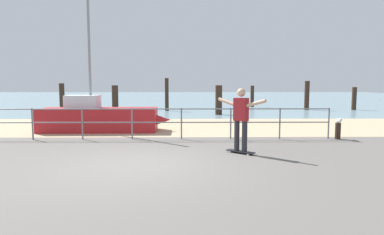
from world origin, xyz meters
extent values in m
cube|color=#605B56|center=(0.00, -1.00, 0.00)|extent=(24.00, 10.00, 0.04)
cube|color=tan|center=(0.00, 7.00, 0.00)|extent=(24.00, 6.00, 0.04)
cube|color=#75939E|center=(0.00, 35.00, 0.00)|extent=(72.00, 50.00, 0.04)
cylinder|color=slate|center=(-3.93, 3.60, 0.53)|extent=(0.05, 0.05, 1.05)
cylinder|color=slate|center=(-2.31, 3.60, 0.53)|extent=(0.05, 0.05, 1.05)
cylinder|color=slate|center=(-0.68, 3.60, 0.53)|extent=(0.05, 0.05, 1.05)
cylinder|color=slate|center=(0.94, 3.60, 0.53)|extent=(0.05, 0.05, 1.05)
cylinder|color=slate|center=(2.57, 3.60, 0.53)|extent=(0.05, 0.05, 1.05)
cylinder|color=slate|center=(4.19, 3.60, 0.53)|extent=(0.05, 0.05, 1.05)
cylinder|color=slate|center=(5.82, 3.60, 0.53)|extent=(0.05, 0.05, 1.05)
cylinder|color=slate|center=(-0.68, 3.60, 1.02)|extent=(13.00, 0.04, 0.04)
cylinder|color=slate|center=(-0.68, 3.60, 0.58)|extent=(13.00, 0.04, 0.04)
cube|color=#B21E23|center=(-2.25, 5.56, 0.45)|extent=(4.42, 1.46, 0.90)
cone|color=#B21E23|center=(-0.06, 5.59, 0.45)|extent=(1.11, 0.78, 0.77)
cylinder|color=gray|center=(-2.55, 5.56, 3.11)|extent=(0.10, 0.10, 4.42)
cube|color=silver|center=(-2.85, 5.55, 1.15)|extent=(1.21, 0.92, 0.50)
cube|color=black|center=(2.54, 1.28, 0.07)|extent=(0.73, 0.68, 0.02)
cylinder|color=silver|center=(2.80, 1.15, 0.03)|extent=(0.06, 0.06, 0.06)
cylinder|color=silver|center=(2.69, 1.03, 0.03)|extent=(0.06, 0.06, 0.06)
cylinder|color=silver|center=(2.38, 1.52, 0.03)|extent=(0.06, 0.06, 0.06)
cylinder|color=silver|center=(2.28, 1.40, 0.03)|extent=(0.06, 0.06, 0.06)
cylinder|color=#26262B|center=(2.63, 1.20, 0.48)|extent=(0.14, 0.14, 0.80)
cylinder|color=#26262B|center=(2.45, 1.36, 0.48)|extent=(0.14, 0.14, 0.80)
cube|color=maroon|center=(2.54, 1.28, 1.18)|extent=(0.40, 0.39, 0.60)
sphere|color=tan|center=(2.54, 1.28, 1.62)|extent=(0.22, 0.22, 0.22)
cylinder|color=tan|center=(2.87, 0.98, 1.36)|extent=(0.47, 0.44, 0.23)
cylinder|color=tan|center=(2.20, 1.57, 1.36)|extent=(0.47, 0.44, 0.23)
cylinder|color=#332319|center=(6.11, 3.55, 0.28)|extent=(0.18, 0.18, 0.56)
ellipsoid|color=white|center=(6.11, 3.55, 0.63)|extent=(0.15, 0.32, 0.14)
sphere|color=white|center=(6.11, 3.36, 0.69)|extent=(0.09, 0.09, 0.09)
cone|color=gold|center=(6.11, 3.31, 0.69)|extent=(0.02, 0.05, 0.02)
cube|color=slate|center=(6.11, 3.71, 0.64)|extent=(0.08, 0.12, 0.02)
cylinder|color=#332319|center=(-6.59, 13.73, 0.92)|extent=(0.31, 0.31, 1.84)
cylinder|color=#332319|center=(-3.41, 14.11, 0.85)|extent=(0.40, 0.40, 1.71)
cylinder|color=#332319|center=(-0.22, 15.23, 1.09)|extent=(0.25, 0.25, 2.18)
cylinder|color=#332319|center=(2.97, 12.37, 0.86)|extent=(0.39, 0.39, 1.72)
cylinder|color=#332319|center=(6.16, 18.91, 0.82)|extent=(0.28, 0.28, 1.65)
cylinder|color=#332319|center=(9.34, 15.89, 1.00)|extent=(0.33, 0.33, 1.99)
cylinder|color=#332319|center=(12.53, 15.71, 0.79)|extent=(0.31, 0.31, 1.58)
camera|label=1|loc=(1.13, -7.67, 1.88)|focal=32.30mm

